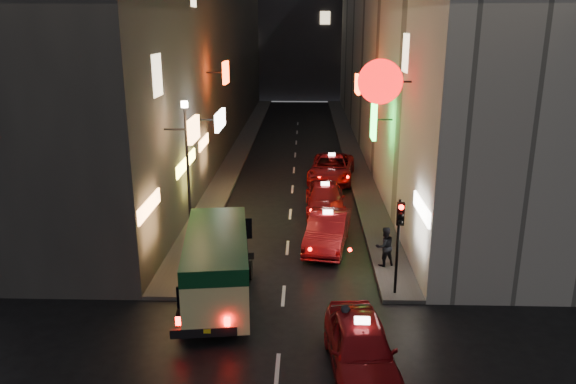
# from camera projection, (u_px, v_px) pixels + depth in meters

# --- Properties ---
(building_left) EXTENTS (7.67, 52.00, 18.00)m
(building_left) POSITION_uv_depth(u_px,v_px,m) (190.00, 29.00, 42.24)
(building_left) COLOR #3D3A37
(building_left) RESTS_ON ground
(building_right) EXTENTS (8.16, 52.00, 18.00)m
(building_right) POSITION_uv_depth(u_px,v_px,m) (404.00, 29.00, 41.76)
(building_right) COLOR #B1ADA2
(building_right) RESTS_ON ground
(building_far) EXTENTS (30.00, 10.00, 22.00)m
(building_far) POSITION_uv_depth(u_px,v_px,m) (301.00, 10.00, 72.04)
(building_far) COLOR #303035
(building_far) RESTS_ON ground
(sidewalk_left) EXTENTS (1.50, 52.00, 0.15)m
(sidewalk_left) POSITION_uv_depth(u_px,v_px,m) (243.00, 145.00, 44.71)
(sidewalk_left) COLOR #43413E
(sidewalk_left) RESTS_ON ground
(sidewalk_right) EXTENTS (1.50, 52.00, 0.15)m
(sidewalk_right) POSITION_uv_depth(u_px,v_px,m) (349.00, 146.00, 44.46)
(sidewalk_right) COLOR #43413E
(sidewalk_right) RESTS_ON ground
(minibus) EXTENTS (2.79, 6.12, 2.53)m
(minibus) POSITION_uv_depth(u_px,v_px,m) (217.00, 260.00, 19.33)
(minibus) COLOR #F2F297
(minibus) RESTS_ON ground
(taxi_near) EXTENTS (2.70, 5.73, 1.94)m
(taxi_near) POSITION_uv_depth(u_px,v_px,m) (361.00, 344.00, 15.58)
(taxi_near) COLOR maroon
(taxi_near) RESTS_ON ground
(taxi_second) EXTENTS (3.14, 5.84, 1.93)m
(taxi_second) POSITION_uv_depth(u_px,v_px,m) (328.00, 228.00, 24.41)
(taxi_second) COLOR maroon
(taxi_second) RESTS_ON ground
(taxi_third) EXTENTS (2.14, 5.21, 1.82)m
(taxi_third) POSITION_uv_depth(u_px,v_px,m) (325.00, 196.00, 29.02)
(taxi_third) COLOR maroon
(taxi_third) RESTS_ON ground
(taxi_far) EXTENTS (3.08, 6.03, 2.01)m
(taxi_far) POSITION_uv_depth(u_px,v_px,m) (332.00, 166.00, 34.75)
(taxi_far) COLOR maroon
(taxi_far) RESTS_ON ground
(pedestrian_crossing) EXTENTS (0.58, 0.69, 1.78)m
(pedestrian_crossing) POSITION_uv_depth(u_px,v_px,m) (346.00, 326.00, 16.50)
(pedestrian_crossing) COLOR black
(pedestrian_crossing) RESTS_ON ground
(pedestrian_sidewalk) EXTENTS (0.79, 0.64, 1.83)m
(pedestrian_sidewalk) POSITION_uv_depth(u_px,v_px,m) (385.00, 244.00, 22.15)
(pedestrian_sidewalk) COLOR black
(pedestrian_sidewalk) RESTS_ON sidewalk_right
(traffic_light) EXTENTS (0.26, 0.43, 3.50)m
(traffic_light) POSITION_uv_depth(u_px,v_px,m) (399.00, 227.00, 19.29)
(traffic_light) COLOR black
(traffic_light) RESTS_ON sidewalk_right
(lamp_post) EXTENTS (0.28, 0.28, 6.22)m
(lamp_post) POSITION_uv_depth(u_px,v_px,m) (188.00, 165.00, 23.57)
(lamp_post) COLOR black
(lamp_post) RESTS_ON sidewalk_left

